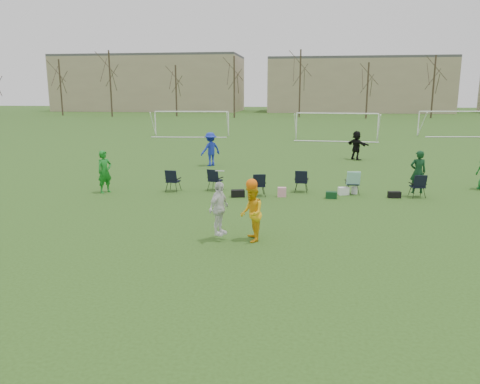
% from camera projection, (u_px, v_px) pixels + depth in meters
% --- Properties ---
extents(ground, '(260.00, 260.00, 0.00)m').
position_uv_depth(ground, '(254.00, 258.00, 12.34)').
color(ground, '#2B4C17').
rests_on(ground, ground).
extents(fielder_green_near, '(0.73, 0.80, 1.84)m').
position_uv_depth(fielder_green_near, '(105.00, 172.00, 20.16)').
color(fielder_green_near, '#15761D').
rests_on(fielder_green_near, ground).
extents(fielder_blue, '(1.42, 1.42, 1.97)m').
position_uv_depth(fielder_blue, '(211.00, 149.00, 27.56)').
color(fielder_blue, '#1629AA').
rests_on(fielder_blue, ground).
extents(fielder_black, '(1.56, 1.66, 1.86)m').
position_uv_depth(fielder_black, '(356.00, 145.00, 30.06)').
color(fielder_black, black).
rests_on(fielder_black, ground).
extents(center_contest, '(1.69, 1.04, 2.13)m').
position_uv_depth(center_contest, '(239.00, 211.00, 13.58)').
color(center_contest, white).
rests_on(center_contest, ground).
extents(sideline_setup, '(11.05, 1.93, 1.94)m').
position_uv_depth(sideline_setup, '(310.00, 181.00, 19.92)').
color(sideline_setup, '#0E3319').
rests_on(sideline_setup, ground).
extents(goal_left, '(7.39, 0.76, 2.46)m').
position_uv_depth(goal_left, '(192.00, 116.00, 46.22)').
color(goal_left, white).
rests_on(goal_left, ground).
extents(goal_mid, '(7.40, 0.63, 2.46)m').
position_uv_depth(goal_mid, '(337.00, 119.00, 42.38)').
color(goal_mid, white).
rests_on(goal_mid, ground).
extents(goal_right, '(7.35, 1.14, 2.46)m').
position_uv_depth(goal_right, '(456.00, 116.00, 46.55)').
color(goal_right, white).
rests_on(goal_right, ground).
extents(tree_line, '(110.28, 3.28, 11.40)m').
position_uv_depth(tree_line, '(301.00, 87.00, 78.88)').
color(tree_line, '#382B21').
rests_on(tree_line, ground).
extents(building_row, '(126.00, 16.00, 13.00)m').
position_uv_depth(building_row, '(332.00, 84.00, 103.13)').
color(building_row, tan).
rests_on(building_row, ground).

